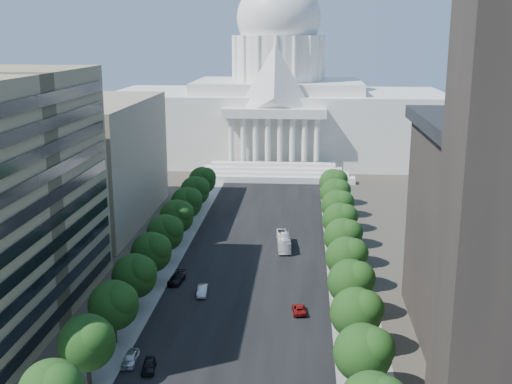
% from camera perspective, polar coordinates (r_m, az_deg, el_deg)
% --- Properties ---
extents(road_asphalt, '(30.00, 260.00, 0.01)m').
position_cam_1_polar(road_asphalt, '(148.68, 0.29, -3.98)').
color(road_asphalt, black).
rests_on(road_asphalt, ground).
extents(sidewalk_left, '(8.00, 260.00, 0.02)m').
position_cam_1_polar(sidewalk_left, '(151.17, -6.93, -3.78)').
color(sidewalk_left, gray).
rests_on(sidewalk_left, ground).
extents(sidewalk_right, '(8.00, 260.00, 0.02)m').
position_cam_1_polar(sidewalk_right, '(148.60, 7.63, -4.12)').
color(sidewalk_right, gray).
rests_on(sidewalk_right, ground).
extents(capitol, '(120.00, 56.00, 73.00)m').
position_cam_1_polar(capitol, '(237.61, 1.96, 7.71)').
color(capitol, white).
rests_on(capitol, ground).
extents(office_block_left_far, '(38.00, 52.00, 30.00)m').
position_cam_1_polar(office_block_left_far, '(164.80, -16.35, 2.62)').
color(office_block_left_far, gray).
rests_on(office_block_left_far, ground).
extents(tree_l_b, '(7.79, 7.60, 9.97)m').
position_cam_1_polar(tree_l_b, '(89.05, -14.65, -12.73)').
color(tree_l_b, '#33261C').
rests_on(tree_l_b, ground).
extents(tree_l_c, '(7.79, 7.60, 9.97)m').
position_cam_1_polar(tree_l_c, '(99.35, -12.41, -9.70)').
color(tree_l_c, '#33261C').
rests_on(tree_l_c, ground).
extents(tree_l_d, '(7.79, 7.60, 9.97)m').
position_cam_1_polar(tree_l_d, '(110.01, -10.62, -7.24)').
color(tree_l_d, '#33261C').
rests_on(tree_l_d, ground).
extents(tree_l_e, '(7.79, 7.60, 9.97)m').
position_cam_1_polar(tree_l_e, '(120.91, -9.17, -5.21)').
color(tree_l_e, '#33261C').
rests_on(tree_l_e, ground).
extents(tree_l_f, '(7.79, 7.60, 9.97)m').
position_cam_1_polar(tree_l_f, '(132.00, -7.97, -3.52)').
color(tree_l_f, '#33261C').
rests_on(tree_l_f, ground).
extents(tree_l_g, '(7.79, 7.60, 9.97)m').
position_cam_1_polar(tree_l_g, '(143.24, -6.96, -2.09)').
color(tree_l_g, '#33261C').
rests_on(tree_l_g, ground).
extents(tree_l_h, '(7.79, 7.60, 9.97)m').
position_cam_1_polar(tree_l_h, '(154.60, -6.10, -0.87)').
color(tree_l_h, '#33261C').
rests_on(tree_l_h, ground).
extents(tree_l_i, '(7.79, 7.60, 9.97)m').
position_cam_1_polar(tree_l_i, '(166.04, -5.35, 0.19)').
color(tree_l_i, '#33261C').
rests_on(tree_l_i, ground).
extents(tree_l_j, '(7.79, 7.60, 9.97)m').
position_cam_1_polar(tree_l_j, '(177.56, -4.71, 1.11)').
color(tree_l_j, '#33261C').
rests_on(tree_l_j, ground).
extents(tree_r_b, '(7.79, 7.60, 9.97)m').
position_cam_1_polar(tree_r_b, '(84.99, 9.72, -13.82)').
color(tree_r_b, '#33261C').
rests_on(tree_r_b, ground).
extents(tree_r_c, '(7.79, 7.60, 9.97)m').
position_cam_1_polar(tree_r_c, '(95.73, 9.08, -10.48)').
color(tree_r_c, '#33261C').
rests_on(tree_r_c, ground).
extents(tree_r_d, '(7.79, 7.60, 9.97)m').
position_cam_1_polar(tree_r_d, '(106.75, 8.58, -7.82)').
color(tree_r_d, '#33261C').
rests_on(tree_r_d, ground).
extents(tree_r_e, '(7.79, 7.60, 9.97)m').
position_cam_1_polar(tree_r_e, '(117.95, 8.18, -5.67)').
color(tree_r_e, '#33261C').
rests_on(tree_r_e, ground).
extents(tree_r_f, '(7.79, 7.60, 9.97)m').
position_cam_1_polar(tree_r_f, '(129.30, 7.85, -3.89)').
color(tree_r_f, '#33261C').
rests_on(tree_r_f, ground).
extents(tree_r_g, '(7.79, 7.60, 9.97)m').
position_cam_1_polar(tree_r_g, '(140.76, 7.58, -2.40)').
color(tree_r_g, '#33261C').
rests_on(tree_r_g, ground).
extents(tree_r_h, '(7.79, 7.60, 9.97)m').
position_cam_1_polar(tree_r_h, '(152.30, 7.35, -1.13)').
color(tree_r_h, '#33261C').
rests_on(tree_r_h, ground).
extents(tree_r_i, '(7.79, 7.60, 9.97)m').
position_cam_1_polar(tree_r_i, '(163.90, 7.15, -0.04)').
color(tree_r_i, '#33261C').
rests_on(tree_r_i, ground).
extents(tree_r_j, '(7.79, 7.60, 9.97)m').
position_cam_1_polar(tree_r_j, '(175.56, 6.98, 0.90)').
color(tree_r_j, '#33261C').
rests_on(tree_r_j, ground).
extents(streetlight_b, '(2.61, 0.44, 9.00)m').
position_cam_1_polar(streetlight_b, '(95.41, 10.06, -11.03)').
color(streetlight_b, gray).
rests_on(streetlight_b, ground).
extents(streetlight_c, '(2.61, 0.44, 9.00)m').
position_cam_1_polar(streetlight_c, '(118.46, 8.92, -5.93)').
color(streetlight_c, gray).
rests_on(streetlight_c, ground).
extents(streetlight_d, '(2.61, 0.44, 9.00)m').
position_cam_1_polar(streetlight_d, '(142.18, 8.18, -2.52)').
color(streetlight_d, gray).
rests_on(streetlight_d, ground).
extents(streetlight_e, '(2.61, 0.44, 9.00)m').
position_cam_1_polar(streetlight_e, '(166.26, 7.65, -0.08)').
color(streetlight_e, gray).
rests_on(streetlight_e, ground).
extents(streetlight_f, '(2.61, 0.44, 9.00)m').
position_cam_1_polar(streetlight_f, '(190.59, 7.25, 1.73)').
color(streetlight_f, gray).
rests_on(streetlight_f, ground).
extents(car_dark_a, '(2.31, 4.59, 1.50)m').
position_cam_1_polar(car_dark_a, '(93.64, -9.51, -14.99)').
color(car_dark_a, black).
rests_on(car_dark_a, ground).
extents(car_silver, '(2.00, 4.98, 1.61)m').
position_cam_1_polar(car_silver, '(116.84, -4.78, -8.73)').
color(car_silver, '#B9BBC1').
rests_on(car_silver, ground).
extents(car_red, '(2.68, 4.95, 1.32)m').
position_cam_1_polar(car_red, '(109.69, 3.84, -10.36)').
color(car_red, maroon).
rests_on(car_red, ground).
extents(car_dark_b, '(2.95, 5.92, 1.65)m').
position_cam_1_polar(car_dark_b, '(122.73, -7.07, -7.64)').
color(car_dark_b, black).
rests_on(car_dark_b, ground).
extents(car_parked, '(2.10, 4.90, 1.65)m').
position_cam_1_polar(car_parked, '(95.76, -11.08, -14.32)').
color(car_parked, '#AEB0B6').
rests_on(car_parked, ground).
extents(city_bus, '(3.61, 11.36, 3.11)m').
position_cam_1_polar(city_bus, '(140.51, 2.47, -4.41)').
color(city_bus, white).
rests_on(city_bus, ground).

